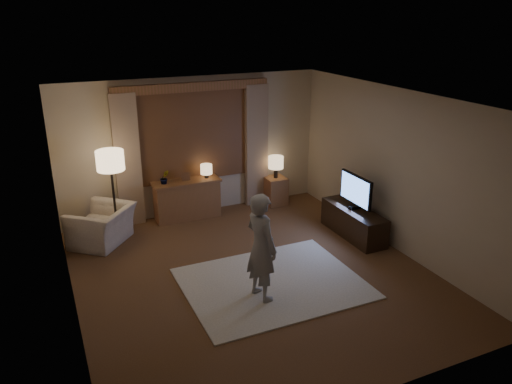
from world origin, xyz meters
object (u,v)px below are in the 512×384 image
armchair (102,226)px  tv_stand (354,222)px  person (261,247)px  sideboard (187,200)px  side_table (275,191)px

armchair → tv_stand: 4.29m
person → sideboard: bearing=-10.6°
armchair → side_table: 3.48m
side_table → tv_stand: side_table is taller
side_table → tv_stand: (0.57, -1.90, -0.03)m
side_table → person: (-1.74, -3.06, 0.49)m
sideboard → tv_stand: bearing=-39.2°
tv_stand → person: 2.63m
armchair → tv_stand: armchair is taller
armchair → person: size_ratio=0.65×
side_table → person: person is taller
tv_stand → person: person is taller
armchair → person: person is taller
armchair → side_table: bearing=137.0°
sideboard → tv_stand: 3.09m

